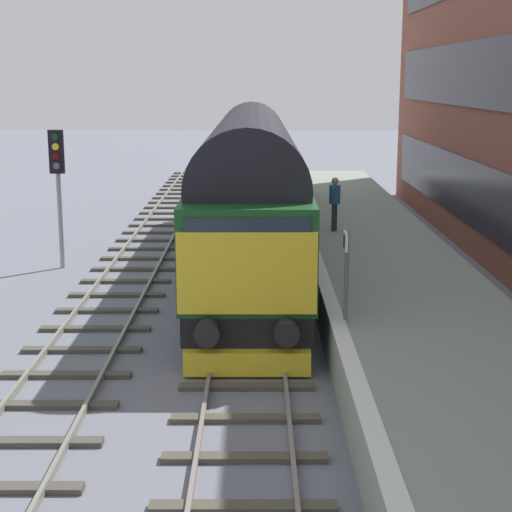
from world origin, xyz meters
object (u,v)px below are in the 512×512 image
at_px(waiting_passenger, 333,199).
at_px(diesel_locomotive, 249,185).
at_px(platform_number_sign, 345,261).
at_px(signal_post_mid, 57,179).

bearing_deg(waiting_passenger, diesel_locomotive, 117.85).
bearing_deg(platform_number_sign, diesel_locomotive, 101.93).
distance_m(diesel_locomotive, waiting_passenger, 2.66).
bearing_deg(waiting_passenger, signal_post_mid, 113.74).
height_order(signal_post_mid, waiting_passenger, signal_post_mid).
height_order(signal_post_mid, platform_number_sign, signal_post_mid).
distance_m(signal_post_mid, platform_number_sign, 11.49).
distance_m(diesel_locomotive, platform_number_sign, 9.18).
distance_m(platform_number_sign, waiting_passenger, 9.43).
relative_size(diesel_locomotive, signal_post_mid, 4.64).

